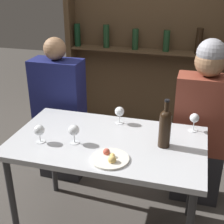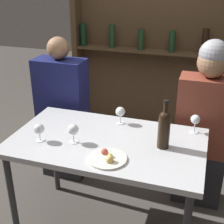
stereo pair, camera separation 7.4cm
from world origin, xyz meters
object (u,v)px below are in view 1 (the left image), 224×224
wine_bottle (165,127)px  wine_glass_2 (120,112)px  food_plate_0 (110,158)px  wine_glass_1 (39,131)px  seated_person_right (201,127)px  seated_person_left (60,116)px  wine_glass_3 (74,131)px  wine_glass_0 (194,119)px

wine_bottle → wine_glass_2: wine_bottle is taller
food_plate_0 → wine_glass_1: bearing=170.7°
wine_bottle → food_plate_0: bearing=-139.2°
seated_person_right → wine_glass_1: bearing=-145.2°
seated_person_left → seated_person_right: 1.18m
food_plate_0 → wine_bottle: bearing=40.8°
wine_glass_2 → wine_bottle: bearing=-34.6°
wine_bottle → seated_person_left: size_ratio=0.24×
wine_glass_3 → food_plate_0: 0.31m
seated_person_right → wine_glass_3: bearing=-140.4°
food_plate_0 → seated_person_left: bearing=131.2°
wine_bottle → wine_glass_1: bearing=-168.0°
seated_person_left → seated_person_right: size_ratio=0.96×
wine_bottle → wine_glass_3: wine_bottle is taller
wine_glass_3 → food_plate_0: size_ratio=0.56×
food_plate_0 → seated_person_right: bearing=56.5°
wine_glass_2 → food_plate_0: bearing=-82.1°
wine_bottle → wine_glass_0: size_ratio=2.44×
wine_glass_0 → wine_glass_2: size_ratio=1.03×
wine_glass_1 → wine_glass_0: bearing=24.3°
seated_person_right → wine_glass_0: bearing=-103.1°
wine_glass_2 → seated_person_left: seated_person_left is taller
wine_bottle → seated_person_left: seated_person_left is taller
wine_glass_3 → wine_glass_2: bearing=60.1°
wine_glass_1 → seated_person_right: seated_person_right is taller
wine_glass_1 → wine_glass_2: (0.41, 0.40, 0.01)m
wine_glass_1 → food_plate_0: (0.48, -0.08, -0.07)m
wine_glass_2 → seated_person_left: 0.71m
wine_glass_1 → food_plate_0: 0.49m
wine_glass_2 → wine_glass_3: size_ratio=0.98×
seated_person_left → wine_bottle: bearing=-29.1°
wine_glass_3 → wine_glass_0: bearing=27.6°
seated_person_left → seated_person_right: bearing=0.0°
food_plate_0 → seated_person_right: seated_person_right is taller
seated_person_left → wine_glass_0: bearing=-13.6°
wine_glass_0 → food_plate_0: wine_glass_0 is taller
wine_glass_3 → seated_person_right: seated_person_right is taller
wine_glass_1 → wine_glass_3: bearing=12.4°
wine_bottle → wine_glass_0: wine_bottle is taller
wine_bottle → seated_person_left: (-0.95, 0.53, -0.29)m
wine_bottle → food_plate_0: 0.39m
wine_glass_2 → wine_glass_3: 0.41m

